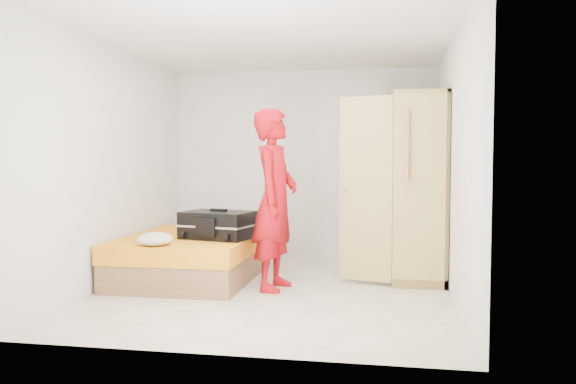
% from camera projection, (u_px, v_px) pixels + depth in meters
% --- Properties ---
extents(room, '(4.00, 4.02, 2.60)m').
position_uv_depth(room, '(275.00, 166.00, 5.80)').
color(room, beige).
rests_on(room, ground).
extents(bed, '(1.42, 2.02, 0.50)m').
position_uv_depth(bed, '(194.00, 256.00, 6.50)').
color(bed, '#9B6C46').
rests_on(bed, ground).
extents(wardrobe, '(1.15, 1.20, 2.10)m').
position_uv_depth(wardrobe, '(414.00, 192.00, 6.42)').
color(wardrobe, tan).
rests_on(wardrobe, ground).
extents(person, '(0.53, 0.74, 1.90)m').
position_uv_depth(person, '(275.00, 199.00, 5.89)').
color(person, '#B60B19').
rests_on(person, ground).
extents(suitcase, '(0.87, 0.71, 0.33)m').
position_uv_depth(suitcase, '(218.00, 225.00, 6.20)').
color(suitcase, black).
rests_on(suitcase, bed).
extents(round_cushion, '(0.35, 0.35, 0.13)m').
position_uv_depth(round_cushion, '(155.00, 239.00, 5.66)').
color(round_cushion, beige).
rests_on(round_cushion, bed).
extents(pillow, '(0.60, 0.32, 0.11)m').
position_uv_depth(pillow, '(218.00, 222.00, 7.32)').
color(pillow, beige).
rests_on(pillow, bed).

